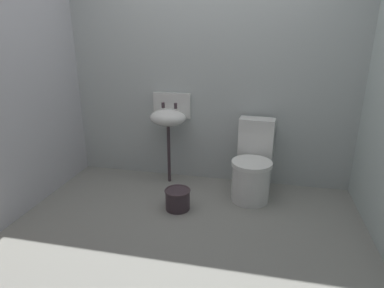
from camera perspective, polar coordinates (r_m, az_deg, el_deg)
The scene contains 6 objects.
ground_plane at distance 2.95m, azimuth -1.22°, elevation -15.53°, with size 3.49×2.64×0.08m, color gray.
wall_back at distance 3.59m, azimuth 3.12°, elevation 12.41°, with size 3.49×0.10×2.43m, color #B4BDBC.
wall_left at distance 3.30m, azimuth -29.31°, elevation 9.44°, with size 0.10×2.44×2.43m, color #B5B6BD.
toilet_near_wall at distance 3.39m, azimuth 10.48°, elevation -4.02°, with size 0.43×0.62×0.78m.
sink at distance 3.56m, azimuth -4.08°, elevation 4.78°, with size 0.42×0.35×0.99m.
bucket at distance 3.19m, azimuth -2.51°, elevation -9.51°, with size 0.25×0.25×0.20m.
Camera 1 is at (0.58, -2.35, 1.64)m, focal length 30.65 mm.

